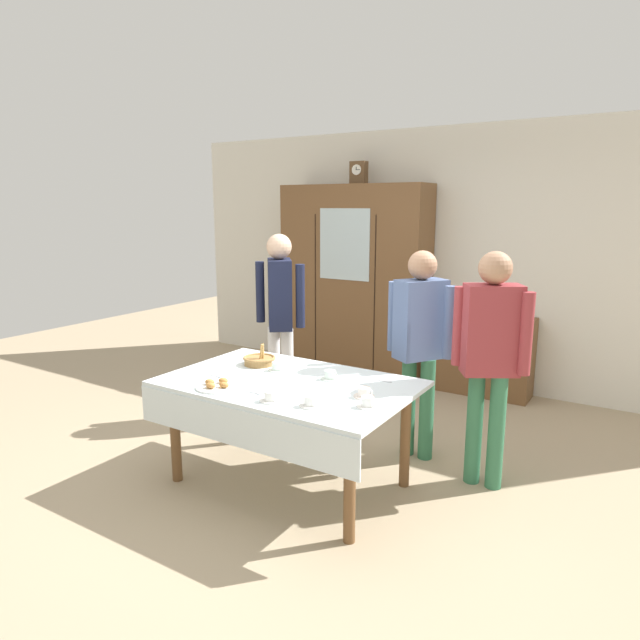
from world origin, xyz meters
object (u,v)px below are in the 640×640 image
(book_stack, at_px, (486,314))
(tea_cup_far_left, at_px, (330,375))
(tea_cup_near_right, at_px, (277,367))
(person_near_right_end, at_px, (280,307))
(tea_cup_mid_left, at_px, (364,393))
(spoon_mid_right, at_px, (387,382))
(spoon_far_left, at_px, (255,393))
(tea_cup_near_left, at_px, (270,397))
(dining_table, at_px, (286,396))
(person_beside_shelf, at_px, (420,335))
(pastry_plate, at_px, (217,385))
(tea_cup_back_edge, at_px, (310,402))
(tea_cup_far_right, at_px, (368,402))
(bread_basket, at_px, (259,360))
(bookshelf_low, at_px, (483,355))
(person_behind_table_right, at_px, (490,347))
(mantel_clock, at_px, (359,173))
(wall_cabinet, at_px, (354,281))
(spoon_back_edge, at_px, (217,376))

(book_stack, bearing_deg, tea_cup_far_left, -98.44)
(tea_cup_far_left, bearing_deg, tea_cup_near_right, -176.82)
(tea_cup_far_left, bearing_deg, person_near_right_end, 140.72)
(tea_cup_mid_left, relative_size, spoon_mid_right, 1.09)
(spoon_far_left, bearing_deg, person_near_right_end, 120.23)
(tea_cup_near_left, relative_size, tea_cup_near_right, 1.00)
(person_near_right_end, bearing_deg, spoon_far_left, -59.77)
(dining_table, xyz_separation_m, tea_cup_near_left, (0.14, -0.34, 0.12))
(tea_cup_mid_left, distance_m, spoon_mid_right, 0.34)
(tea_cup_near_left, distance_m, person_near_right_end, 1.72)
(person_beside_shelf, bearing_deg, spoon_mid_right, -91.05)
(tea_cup_near_left, xyz_separation_m, pastry_plate, (-0.45, 0.02, -0.01))
(tea_cup_far_left, height_order, tea_cup_back_edge, same)
(tea_cup_far_right, relative_size, person_near_right_end, 0.08)
(bread_basket, relative_size, spoon_mid_right, 2.02)
(dining_table, height_order, bookshelf_low, bookshelf_low)
(tea_cup_near_left, bearing_deg, person_behind_table_right, 46.79)
(dining_table, relative_size, person_beside_shelf, 1.05)
(tea_cup_back_edge, distance_m, person_beside_shelf, 1.23)
(spoon_mid_right, bearing_deg, tea_cup_far_left, -156.63)
(mantel_clock, bearing_deg, person_beside_shelf, -49.49)
(tea_cup_far_left, distance_m, person_near_right_end, 1.36)
(spoon_far_left, bearing_deg, tea_cup_near_left, -20.14)
(wall_cabinet, xyz_separation_m, person_behind_table_right, (2.04, -1.86, -0.08))
(dining_table, relative_size, tea_cup_near_right, 12.80)
(person_beside_shelf, bearing_deg, mantel_clock, 130.51)
(bookshelf_low, relative_size, spoon_mid_right, 8.08)
(bookshelf_low, height_order, tea_cup_far_right, bookshelf_low)
(tea_cup_back_edge, bearing_deg, spoon_far_left, 179.15)
(pastry_plate, height_order, person_near_right_end, person_near_right_end)
(dining_table, distance_m, spoon_far_left, 0.30)
(person_near_right_end, distance_m, person_behind_table_right, 1.99)
(tea_cup_near_right, xyz_separation_m, tea_cup_far_left, (0.43, 0.02, 0.00))
(person_beside_shelf, bearing_deg, person_behind_table_right, -17.46)
(book_stack, xyz_separation_m, tea_cup_near_right, (-0.79, -2.45, -0.07))
(person_beside_shelf, bearing_deg, tea_cup_near_right, -137.74)
(tea_cup_near_left, relative_size, spoon_back_edge, 1.09)
(tea_cup_near_left, height_order, pastry_plate, tea_cup_near_left)
(dining_table, distance_m, person_behind_table_right, 1.40)
(spoon_back_edge, bearing_deg, tea_cup_mid_left, 9.31)
(tea_cup_near_left, bearing_deg, person_near_right_end, 124.11)
(bookshelf_low, relative_size, tea_cup_mid_left, 7.40)
(pastry_plate, bearing_deg, tea_cup_mid_left, 21.16)
(tea_cup_mid_left, bearing_deg, tea_cup_near_right, 167.91)
(tea_cup_mid_left, distance_m, pastry_plate, 0.96)
(tea_cup_near_left, relative_size, person_beside_shelf, 0.08)
(dining_table, relative_size, tea_cup_mid_left, 12.80)
(tea_cup_far_left, bearing_deg, dining_table, -135.10)
(pastry_plate, xyz_separation_m, spoon_far_left, (0.28, 0.04, -0.01))
(tea_cup_far_right, xyz_separation_m, bread_basket, (-1.09, 0.37, 0.01))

